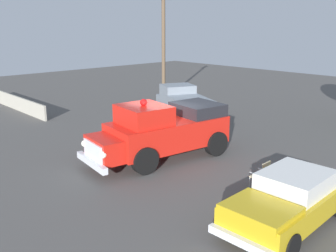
{
  "coord_description": "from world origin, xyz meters",
  "views": [
    {
      "loc": [
        -11.16,
        10.13,
        5.33
      ],
      "look_at": [
        -0.42,
        0.05,
        1.34
      ],
      "focal_mm": 40.1,
      "sensor_mm": 36.0,
      "label": 1
    }
  ],
  "objects_px": {
    "vintage_fire_truck": "(163,130)",
    "parked_pickup": "(183,103)",
    "classic_hot_rod": "(288,200)",
    "lawn_chair_by_car": "(263,174)",
    "utility_pole": "(163,45)",
    "traffic_cone": "(135,133)"
  },
  "relations": [
    {
      "from": "vintage_fire_truck",
      "to": "utility_pole",
      "type": "height_order",
      "value": "utility_pole"
    },
    {
      "from": "vintage_fire_truck",
      "to": "parked_pickup",
      "type": "xyz_separation_m",
      "value": [
        4.0,
        -5.21,
        -0.21
      ]
    },
    {
      "from": "classic_hot_rod",
      "to": "utility_pole",
      "type": "height_order",
      "value": "utility_pole"
    },
    {
      "from": "vintage_fire_truck",
      "to": "traffic_cone",
      "type": "xyz_separation_m",
      "value": [
        2.93,
        -0.84,
        -0.89
      ]
    },
    {
      "from": "lawn_chair_by_car",
      "to": "vintage_fire_truck",
      "type": "bearing_deg",
      "value": 3.51
    },
    {
      "from": "vintage_fire_truck",
      "to": "lawn_chair_by_car",
      "type": "xyz_separation_m",
      "value": [
        -4.53,
        -0.28,
        -0.61
      ]
    },
    {
      "from": "classic_hot_rod",
      "to": "utility_pole",
      "type": "xyz_separation_m",
      "value": [
        15.22,
        -9.4,
        3.22
      ]
    },
    {
      "from": "vintage_fire_truck",
      "to": "utility_pole",
      "type": "bearing_deg",
      "value": -42.61
    },
    {
      "from": "classic_hot_rod",
      "to": "traffic_cone",
      "type": "height_order",
      "value": "classic_hot_rod"
    },
    {
      "from": "vintage_fire_truck",
      "to": "classic_hot_rod",
      "type": "relative_size",
      "value": 1.4
    },
    {
      "from": "traffic_cone",
      "to": "classic_hot_rod",
      "type": "bearing_deg",
      "value": 167.83
    },
    {
      "from": "vintage_fire_truck",
      "to": "parked_pickup",
      "type": "height_order",
      "value": "vintage_fire_truck"
    },
    {
      "from": "vintage_fire_truck",
      "to": "classic_hot_rod",
      "type": "xyz_separation_m",
      "value": [
        -6.25,
        1.14,
        -0.45
      ]
    },
    {
      "from": "classic_hot_rod",
      "to": "traffic_cone",
      "type": "xyz_separation_m",
      "value": [
        9.18,
        -1.98,
        -0.44
      ]
    },
    {
      "from": "classic_hot_rod",
      "to": "lawn_chair_by_car",
      "type": "distance_m",
      "value": 2.23
    },
    {
      "from": "vintage_fire_truck",
      "to": "traffic_cone",
      "type": "bearing_deg",
      "value": -16.02
    },
    {
      "from": "traffic_cone",
      "to": "lawn_chair_by_car",
      "type": "bearing_deg",
      "value": 175.68
    },
    {
      "from": "parked_pickup",
      "to": "traffic_cone",
      "type": "height_order",
      "value": "parked_pickup"
    },
    {
      "from": "vintage_fire_truck",
      "to": "lawn_chair_by_car",
      "type": "relative_size",
      "value": 6.07
    },
    {
      "from": "parked_pickup",
      "to": "lawn_chair_by_car",
      "type": "xyz_separation_m",
      "value": [
        -8.54,
        4.93,
        -0.4
      ]
    },
    {
      "from": "utility_pole",
      "to": "vintage_fire_truck",
      "type": "bearing_deg",
      "value": 137.39
    },
    {
      "from": "utility_pole",
      "to": "traffic_cone",
      "type": "distance_m",
      "value": 10.24
    }
  ]
}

